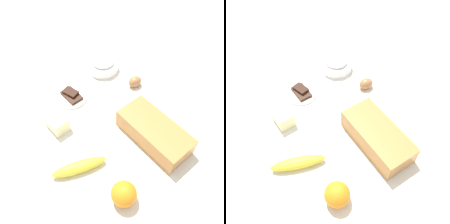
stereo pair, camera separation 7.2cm
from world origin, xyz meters
TOP-DOWN VIEW (x-y plane):
  - ground_plane at (0.00, 0.00)m, footprint 2.40×2.40m
  - loaf_pan at (-0.18, -0.03)m, footprint 0.30×0.18m
  - flour_bowl at (0.22, -0.20)m, footprint 0.14×0.14m
  - banana at (-0.06, 0.24)m, footprint 0.13×0.19m
  - orange_fruit at (-0.24, 0.23)m, footprint 0.08×0.08m
  - butter_block at (0.14, 0.17)m, footprint 0.10×0.08m
  - egg_near_butter at (0.04, -0.21)m, footprint 0.06×0.07m
  - chocolate_plate at (0.20, 0.03)m, footprint 0.13×0.13m

SIDE VIEW (x-z plane):
  - ground_plane at x=0.00m, z-range -0.02..0.00m
  - chocolate_plate at x=0.20m, z-range -0.01..0.03m
  - banana at x=-0.06m, z-range 0.00..0.04m
  - egg_near_butter at x=0.04m, z-range 0.00..0.05m
  - flour_bowl at x=0.22m, z-range 0.00..0.06m
  - butter_block at x=0.14m, z-range 0.00..0.06m
  - orange_fruit at x=-0.24m, z-range 0.00..0.08m
  - loaf_pan at x=-0.18m, z-range 0.00..0.08m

